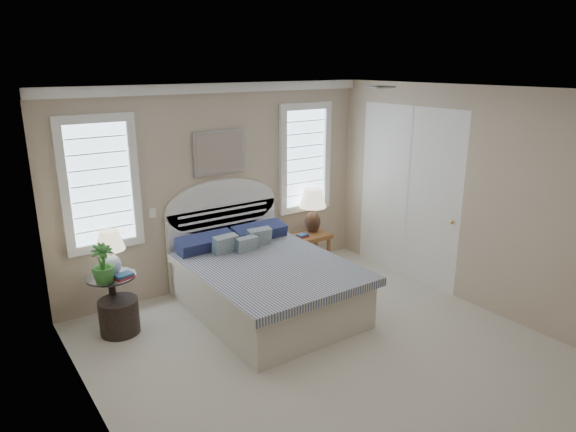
% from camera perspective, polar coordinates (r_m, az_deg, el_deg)
% --- Properties ---
extents(floor, '(4.50, 5.00, 0.01)m').
position_cam_1_polar(floor, '(5.51, 5.57, -15.69)').
color(floor, beige).
rests_on(floor, ground).
extents(ceiling, '(4.50, 5.00, 0.01)m').
position_cam_1_polar(ceiling, '(4.67, 6.52, 13.56)').
color(ceiling, silver).
rests_on(ceiling, wall_back).
extents(wall_back, '(4.50, 0.02, 2.70)m').
position_cam_1_polar(wall_back, '(6.93, -7.60, 3.23)').
color(wall_back, '#C1AC91').
rests_on(wall_back, floor).
extents(wall_left, '(0.02, 5.00, 2.70)m').
position_cam_1_polar(wall_left, '(3.94, -19.95, -8.30)').
color(wall_left, '#C1AC91').
rests_on(wall_left, floor).
extents(wall_right, '(0.02, 5.00, 2.70)m').
position_cam_1_polar(wall_right, '(6.57, 21.06, 1.49)').
color(wall_right, '#C1AC91').
rests_on(wall_right, floor).
extents(crown_molding, '(4.50, 0.08, 0.12)m').
position_cam_1_polar(crown_molding, '(6.72, -7.87, 13.92)').
color(crown_molding, white).
rests_on(crown_molding, wall_back).
extents(hvac_vent, '(0.30, 0.20, 0.02)m').
position_cam_1_polar(hvac_vent, '(6.07, 10.18, 13.92)').
color(hvac_vent, '#B2B2B2').
rests_on(hvac_vent, ceiling).
extents(switch_plate, '(0.08, 0.01, 0.12)m').
position_cam_1_polar(switch_plate, '(6.60, -14.79, 0.34)').
color(switch_plate, white).
rests_on(switch_plate, wall_back).
extents(window_left, '(0.90, 0.06, 1.60)m').
position_cam_1_polar(window_left, '(6.32, -20.17, 3.36)').
color(window_left, silver).
rests_on(window_left, wall_back).
extents(window_right, '(0.90, 0.06, 1.60)m').
position_cam_1_polar(window_right, '(7.59, 1.85, 6.47)').
color(window_right, silver).
rests_on(window_right, wall_back).
extents(painting, '(0.74, 0.04, 0.58)m').
position_cam_1_polar(painting, '(6.80, -7.60, 7.01)').
color(painting, silver).
rests_on(painting, wall_back).
extents(closet_door, '(0.02, 1.80, 2.40)m').
position_cam_1_polar(closet_door, '(7.30, 13.13, 2.41)').
color(closet_door, white).
rests_on(closet_door, floor).
extents(bed, '(1.72, 2.28, 1.47)m').
position_cam_1_polar(bed, '(6.37, -2.89, -7.02)').
color(bed, '#B8B3A1').
rests_on(bed, floor).
extents(side_table_left, '(0.56, 0.56, 0.63)m').
position_cam_1_polar(side_table_left, '(6.28, -18.89, -8.34)').
color(side_table_left, black).
rests_on(side_table_left, floor).
extents(nightstand_right, '(0.50, 0.40, 0.53)m').
position_cam_1_polar(nightstand_right, '(7.59, 2.65, -3.04)').
color(nightstand_right, olive).
rests_on(nightstand_right, floor).
extents(floor_pot, '(0.57, 0.57, 0.40)m').
position_cam_1_polar(floor_pot, '(6.19, -18.24, -10.54)').
color(floor_pot, black).
rests_on(floor_pot, floor).
extents(lamp_left, '(0.43, 0.43, 0.53)m').
position_cam_1_polar(lamp_left, '(6.08, -19.13, -3.39)').
color(lamp_left, white).
rests_on(lamp_left, side_table_left).
extents(lamp_right, '(0.49, 0.49, 0.65)m').
position_cam_1_polar(lamp_right, '(7.55, 2.75, 1.16)').
color(lamp_right, black).
rests_on(lamp_right, nightstand_right).
extents(potted_plant, '(0.25, 0.25, 0.44)m').
position_cam_1_polar(potted_plant, '(5.94, -19.88, -4.99)').
color(potted_plant, '#317C33').
rests_on(potted_plant, side_table_left).
extents(books_left, '(0.24, 0.20, 0.06)m').
position_cam_1_polar(books_left, '(6.05, -17.79, -6.38)').
color(books_left, maroon).
rests_on(books_left, side_table_left).
extents(books_right, '(0.18, 0.14, 0.04)m').
position_cam_1_polar(books_right, '(7.41, 1.63, -2.19)').
color(books_right, maroon).
rests_on(books_right, nightstand_right).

